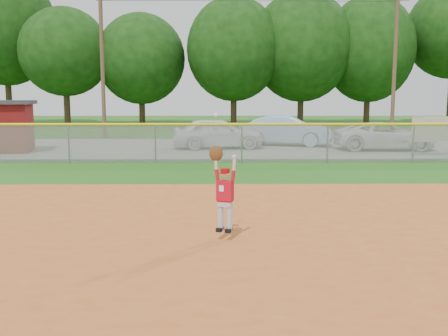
# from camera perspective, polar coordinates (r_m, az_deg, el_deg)

# --- Properties ---
(ground) EXTENTS (120.00, 120.00, 0.00)m
(ground) POSITION_cam_1_polar(r_m,az_deg,el_deg) (9.59, 4.85, -7.24)
(ground) COLOR #1F5112
(ground) RESTS_ON ground
(clay_infield) EXTENTS (24.00, 16.00, 0.04)m
(clay_infield) POSITION_cam_1_polar(r_m,az_deg,el_deg) (6.75, 7.36, -13.80)
(clay_infield) COLOR #A9501E
(clay_infield) RESTS_ON ground
(parking_strip) EXTENTS (44.00, 10.00, 0.03)m
(parking_strip) POSITION_cam_1_polar(r_m,az_deg,el_deg) (25.34, 1.39, 2.40)
(parking_strip) COLOR slate
(parking_strip) RESTS_ON ground
(car_white_a) EXTENTS (4.64, 2.33, 1.52)m
(car_white_a) POSITION_cam_1_polar(r_m,az_deg,el_deg) (24.50, -0.71, 4.02)
(car_white_a) COLOR white
(car_white_a) RESTS_ON parking_strip
(car_blue) EXTENTS (4.98, 2.86, 1.55)m
(car_blue) POSITION_cam_1_polar(r_m,az_deg,el_deg) (26.32, 7.11, 4.28)
(car_blue) COLOR #8DADD2
(car_blue) RESTS_ON parking_strip
(car_white_b) EXTENTS (4.77, 2.25, 1.32)m
(car_white_b) POSITION_cam_1_polar(r_m,az_deg,el_deg) (25.06, 17.88, 3.49)
(car_white_b) COLOR white
(car_white_b) RESTS_ON parking_strip
(sponsor_sign) EXTENTS (1.91, 0.40, 1.71)m
(sponsor_sign) POSITION_cam_1_polar(r_m,az_deg,el_deg) (23.15, 22.71, 4.00)
(sponsor_sign) COLOR gray
(sponsor_sign) RESTS_ON ground
(outfield_fence) EXTENTS (40.06, 0.10, 1.55)m
(outfield_fence) POSITION_cam_1_polar(r_m,az_deg,el_deg) (19.29, 2.04, 3.19)
(outfield_fence) COLOR gray
(outfield_fence) RESTS_ON ground
(power_lines) EXTENTS (19.40, 0.24, 9.00)m
(power_lines) POSITION_cam_1_polar(r_m,az_deg,el_deg) (31.33, 2.88, 12.01)
(power_lines) COLOR #4C3823
(power_lines) RESTS_ON ground
(tree_line) EXTENTS (62.37, 13.00, 14.43)m
(tree_line) POSITION_cam_1_polar(r_m,az_deg,el_deg) (47.41, 1.63, 14.15)
(tree_line) COLOR #422D1C
(tree_line) RESTS_ON ground
(ballplayer) EXTENTS (0.50, 0.32, 2.07)m
(ballplayer) POSITION_cam_1_polar(r_m,az_deg,el_deg) (8.71, -0.04, -2.43)
(ballplayer) COLOR silver
(ballplayer) RESTS_ON ground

